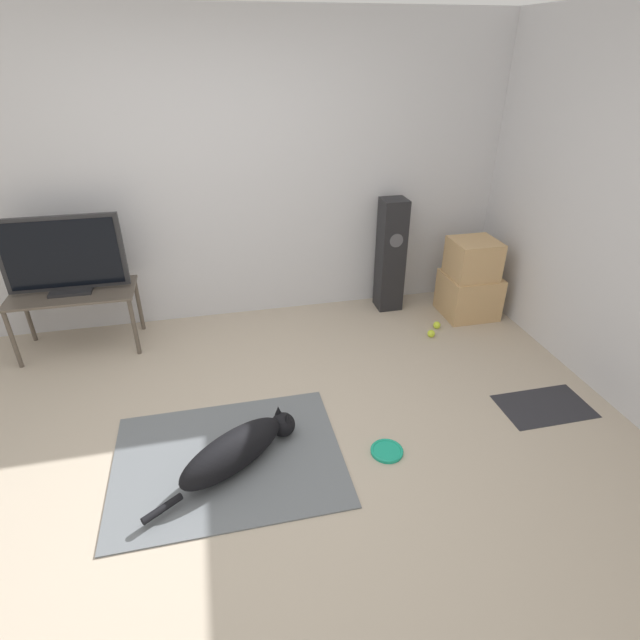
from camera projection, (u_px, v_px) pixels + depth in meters
The scene contains 13 objects.
ground_plane at pixel (255, 468), 3.05m from camera, with size 12.00×12.00×0.00m, color #B2A38E.
wall_back at pixel (218, 179), 4.22m from camera, with size 8.00×0.06×2.55m.
area_rug at pixel (228, 459), 3.11m from camera, with size 1.40×1.08×0.01m.
dog at pixel (237, 450), 3.00m from camera, with size 0.93×0.66×0.26m.
frisbee at pixel (387, 451), 3.16m from camera, with size 0.21×0.21×0.03m.
cardboard_box_lower at pixel (469, 295), 4.71m from camera, with size 0.48×0.45×0.40m.
cardboard_box_upper at pixel (473, 259), 4.52m from camera, with size 0.41×0.38×0.34m.
floor_speaker at pixel (391, 255), 4.68m from camera, with size 0.23×0.23×1.07m.
tv_stand at pixel (74, 299), 4.06m from camera, with size 0.97×0.48×0.52m.
tv at pixel (63, 256), 3.88m from camera, with size 0.92×0.20×0.62m.
tennis_ball_by_boxes at pixel (437, 325), 4.54m from camera, with size 0.07×0.07×0.07m.
tennis_ball_near_speaker at pixel (431, 334), 4.40m from camera, with size 0.07×0.07×0.07m.
door_mat at pixel (544, 406), 3.57m from camera, with size 0.64×0.40×0.01m.
Camera 1 is at (-0.11, -2.26, 2.27)m, focal length 28.00 mm.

